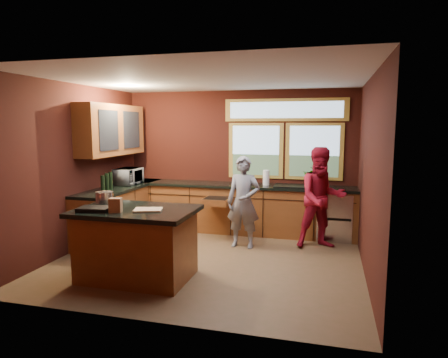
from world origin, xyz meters
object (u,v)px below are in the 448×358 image
at_px(cutting_board, 148,210).
at_px(stock_pot, 105,198).
at_px(person_grey, 243,202).
at_px(person_red, 322,198).
at_px(island, 137,243).

xyz_separation_m(cutting_board, stock_pot, (-0.75, 0.20, 0.08)).
relative_size(person_grey, stock_pot, 6.39).
xyz_separation_m(person_red, stock_pot, (-2.89, -1.87, 0.19)).
height_order(island, stock_pot, stock_pot).
height_order(person_grey, cutting_board, person_grey).
distance_m(island, cutting_board, 0.52).
relative_size(island, stock_pot, 6.46).
bearing_deg(person_grey, cutting_board, -114.20).
bearing_deg(island, person_red, 40.81).
distance_m(person_grey, cutting_board, 1.98).
height_order(cutting_board, stock_pot, stock_pot).
distance_m(island, person_grey, 2.05).
xyz_separation_m(person_red, cutting_board, (-2.14, -2.07, 0.11)).
distance_m(island, person_red, 3.11).
relative_size(person_red, cutting_board, 4.81).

